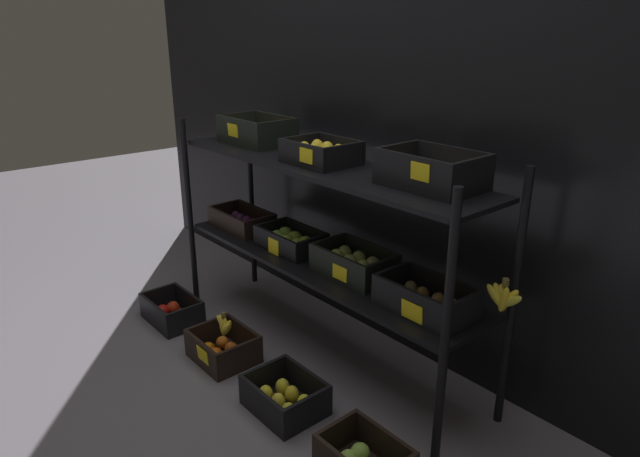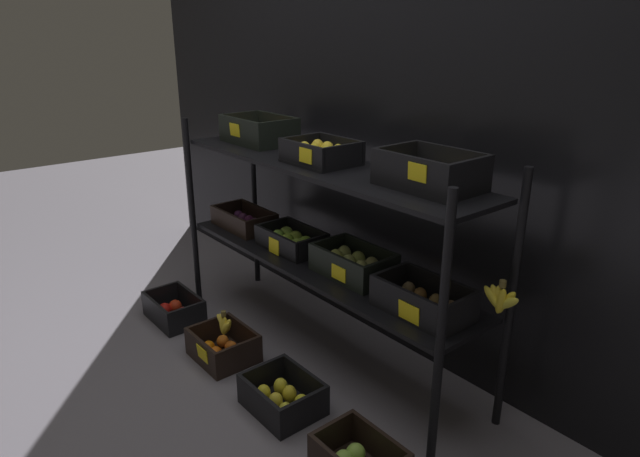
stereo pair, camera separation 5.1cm
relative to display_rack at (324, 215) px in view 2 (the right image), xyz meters
name	(u,v)px [view 2 (the right image)]	position (x,y,z in m)	size (l,w,h in m)	color
ground_plane	(320,349)	(-0.02, -0.01, -0.70)	(10.00, 10.00, 0.00)	slate
storefront_wall	(386,121)	(-0.02, 0.39, 0.38)	(4.13, 0.12, 2.16)	black
display_rack	(324,215)	(0.00, 0.00, 0.00)	(1.86, 0.44, 1.07)	black
crate_ground_apple_red	(174,311)	(-0.75, -0.43, -0.65)	(0.33, 0.22, 0.14)	black
crate_ground_tangerine	(223,348)	(-0.25, -0.41, -0.65)	(0.30, 0.26, 0.14)	black
crate_ground_lemon	(283,398)	(0.23, -0.42, -0.65)	(0.31, 0.25, 0.14)	black
banana_bunch_loose	(224,325)	(-0.23, -0.41, -0.51)	(0.15, 0.05, 0.12)	brown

